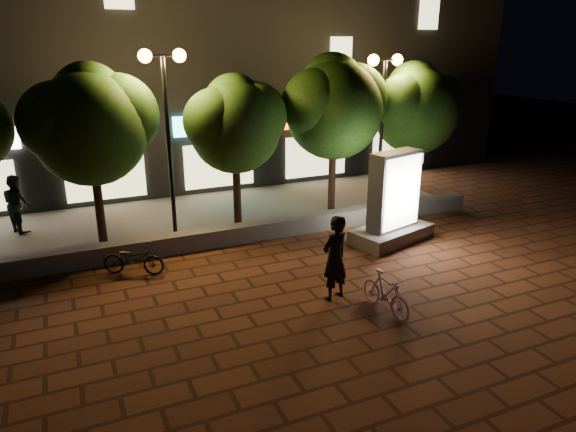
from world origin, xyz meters
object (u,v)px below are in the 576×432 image
street_lamp_right (384,92)px  ad_kiosk (393,206)px  tree_far_right (417,105)px  rider (335,258)px  tree_right (335,104)px  street_lamp_left (165,97)px  pedestrian (17,203)px  tree_left (91,121)px  scooter_pink (386,293)px  tree_mid (236,121)px  scooter_parked (133,259)px

street_lamp_right → ad_kiosk: size_ratio=1.89×
tree_far_right → rider: tree_far_right is taller
tree_right → street_lamp_right: size_ratio=1.02×
rider → ad_kiosk: bearing=-161.6°
street_lamp_left → pedestrian: size_ratio=3.01×
tree_left → street_lamp_left: street_lamp_left is taller
scooter_pink → tree_mid: bearing=92.4°
tree_mid → tree_right: tree_right is taller
rider → pedestrian: rider is taller
tree_left → tree_right: (7.30, 0.00, 0.12)m
tree_right → scooter_pink: 7.60m
tree_left → street_lamp_right: bearing=-1.7°
rider → pedestrian: bearing=-67.1°
tree_left → street_lamp_right: street_lamp_right is taller
tree_right → rider: tree_right is taller
tree_far_right → street_lamp_right: street_lamp_right is taller
tree_far_right → scooter_pink: bearing=-129.9°
street_lamp_left → street_lamp_right: bearing=0.0°
tree_right → tree_far_right: (3.20, -0.00, -0.20)m
rider → street_lamp_right: bearing=-149.7°
street_lamp_right → scooter_parked: bearing=-165.5°
street_lamp_right → scooter_pink: bearing=-122.0°
street_lamp_left → scooter_parked: bearing=-124.1°
tree_left → street_lamp_right: (8.95, -0.26, 0.45)m
tree_left → scooter_parked: 3.94m
tree_left → street_lamp_left: 2.05m
scooter_parked → pedestrian: size_ratio=0.88×
tree_left → tree_far_right: bearing=-0.0°
tree_far_right → street_lamp_left: street_lamp_left is taller
rider → pedestrian: 9.84m
ad_kiosk → pedestrian: (-9.74, 4.93, -0.11)m
tree_right → street_lamp_right: tree_right is taller
scooter_pink → rider: size_ratio=0.76×
scooter_pink → ad_kiosk: bearing=47.0°
tree_left → pedestrian: (-2.20, 1.79, -2.50)m
scooter_parked → pedestrian: 5.05m
tree_right → street_lamp_right: 1.70m
tree_far_right → street_lamp_left: size_ratio=0.92×
tree_mid → tree_right: (3.31, 0.00, 0.35)m
tree_left → street_lamp_left: (1.95, -0.26, 0.58)m
scooter_parked → ad_kiosk: bearing=-67.2°
scooter_parked → street_lamp_left: bearing=-5.9°
scooter_parked → pedestrian: (-2.66, 4.26, 0.54)m
scooter_pink → scooter_parked: bearing=131.7°
street_lamp_left → scooter_pink: bearing=-63.9°
tree_right → street_lamp_left: 5.38m
ad_kiosk → pedestrian: size_ratio=1.53×
scooter_pink → rider: 1.31m
ad_kiosk → rider: ad_kiosk is taller
tree_far_right → rider: 8.64m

